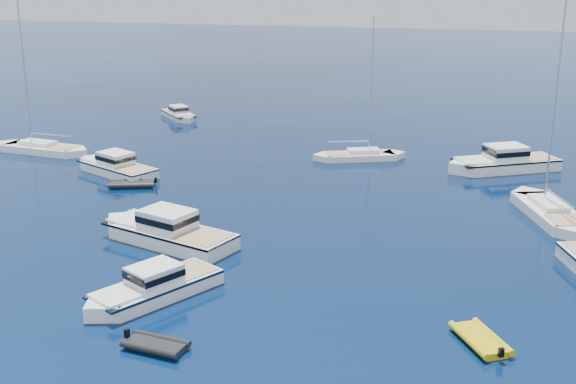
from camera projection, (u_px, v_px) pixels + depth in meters
ground at (197, 382)px, 33.38m from camera, size 400.00×400.00×0.00m
motor_cruiser_left at (153, 298)px, 41.88m from camera, size 7.01×9.46×2.43m
motor_cruiser_centre at (166, 242)px, 50.36m from camera, size 11.85×6.94×2.98m
motor_cruiser_far_l at (115, 173)px, 66.90m from camera, size 10.18×7.07×2.59m
motor_cruiser_distant at (502, 170)px, 67.96m from camera, size 11.66×8.65×3.00m
motor_cruiser_horizon at (179, 119)px, 90.80m from camera, size 7.04×7.28×2.04m
sailboat_mid_r at (550, 217)px, 55.21m from camera, size 6.72×12.21×17.42m
sailboat_centre at (359, 159)px, 71.75m from camera, size 9.82×5.91×14.09m
sailboat_far_l at (42, 152)px, 74.41m from camera, size 11.57×4.15×16.64m
tender_yellow at (480, 343)px, 36.83m from camera, size 3.69×4.32×0.95m
tender_grey_near at (156, 349)px, 36.27m from camera, size 3.57×2.33×0.95m
tender_grey_far at (132, 186)px, 62.97m from camera, size 4.56×3.40×0.95m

